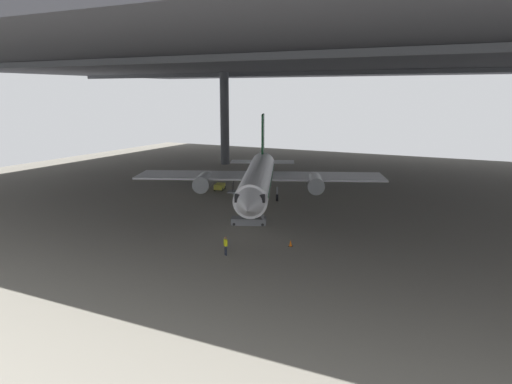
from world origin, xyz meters
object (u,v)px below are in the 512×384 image
(crew_worker_near_nose, at_px, (226,245))
(traffic_cone_orange, at_px, (291,243))
(boarding_stairs, at_px, (248,217))
(baggage_tug, at_px, (220,186))
(airplane_main, at_px, (258,178))
(crew_worker_by_stairs, at_px, (245,209))

(crew_worker_near_nose, distance_m, traffic_cone_orange, 6.17)
(boarding_stairs, distance_m, baggage_tug, 18.39)
(airplane_main, bearing_deg, crew_worker_near_nose, -71.68)
(airplane_main, relative_size, traffic_cone_orange, 52.40)
(airplane_main, bearing_deg, baggage_tug, 148.51)
(airplane_main, distance_m, traffic_cone_orange, 17.13)
(crew_worker_near_nose, relative_size, crew_worker_by_stairs, 1.05)
(boarding_stairs, height_order, traffic_cone_orange, boarding_stairs)
(crew_worker_near_nose, height_order, baggage_tug, crew_worker_near_nose)
(boarding_stairs, xyz_separation_m, crew_worker_near_nose, (2.90, -9.60, 0.22))
(boarding_stairs, bearing_deg, crew_worker_by_stairs, 123.90)
(crew_worker_by_stairs, bearing_deg, crew_worker_near_nose, -69.25)
(crew_worker_by_stairs, height_order, traffic_cone_orange, crew_worker_by_stairs)
(crew_worker_near_nose, xyz_separation_m, crew_worker_by_stairs, (-4.60, 12.14, -0.05))
(airplane_main, xyz_separation_m, baggage_tug, (-8.75, 5.36, -2.74))
(boarding_stairs, relative_size, crew_worker_by_stairs, 2.85)
(traffic_cone_orange, bearing_deg, boarding_stairs, 144.37)
(boarding_stairs, bearing_deg, traffic_cone_orange, -35.63)
(crew_worker_by_stairs, height_order, baggage_tug, crew_worker_by_stairs)
(boarding_stairs, relative_size, crew_worker_near_nose, 2.73)
(crew_worker_near_nose, xyz_separation_m, baggage_tug, (-14.80, 23.62, -0.40))
(baggage_tug, bearing_deg, crew_worker_near_nose, -57.93)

